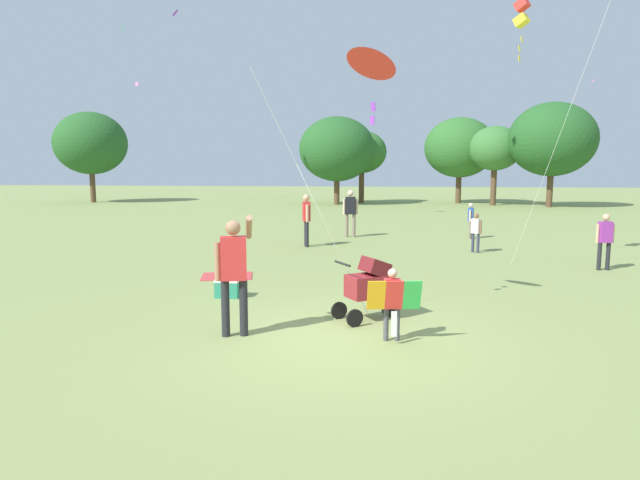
% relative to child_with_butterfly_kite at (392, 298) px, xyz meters
% --- Properties ---
extents(ground_plane, '(120.00, 120.00, 0.00)m').
position_rel_child_with_butterfly_kite_xyz_m(ground_plane, '(-0.72, 0.09, -0.63)').
color(ground_plane, '#849351').
extents(treeline_distant, '(44.55, 7.44, 6.23)m').
position_rel_child_with_butterfly_kite_xyz_m(treeline_distant, '(1.36, 28.69, 3.09)').
color(treeline_distant, brown).
rests_on(treeline_distant, ground).
extents(child_with_butterfly_kite, '(0.76, 0.39, 1.04)m').
position_rel_child_with_butterfly_kite_xyz_m(child_with_butterfly_kite, '(0.00, 0.00, 0.00)').
color(child_with_butterfly_kite, '#4C4C51').
rests_on(child_with_butterfly_kite, ground).
extents(person_adult_flyer, '(0.56, 0.61, 1.78)m').
position_rel_child_with_butterfly_kite_xyz_m(person_adult_flyer, '(-2.28, 0.01, 0.40)').
color(person_adult_flyer, '#232328').
rests_on(person_adult_flyer, ground).
extents(stroller, '(1.07, 0.87, 1.03)m').
position_rel_child_with_butterfly_kite_xyz_m(stroller, '(-0.36, 1.08, -0.02)').
color(stroller, black).
rests_on(stroller, ground).
extents(kite_adult_black, '(2.21, 1.77, 4.30)m').
position_rel_child_with_butterfly_kite_xyz_m(kite_adult_black, '(-0.38, 1.36, 3.42)').
color(kite_adult_black, red).
rests_on(kite_adult_black, ground).
extents(kite_orange_delta, '(1.64, 1.73, 6.37)m').
position_rel_child_with_butterfly_kite_xyz_m(kite_orange_delta, '(3.02, 6.38, 5.36)').
color(kite_orange_delta, red).
rests_on(kite_orange_delta, ground).
extents(person_red_shirt, '(0.28, 0.28, 1.13)m').
position_rel_child_with_butterfly_kite_xyz_m(person_red_shirt, '(2.49, 8.54, 0.04)').
color(person_red_shirt, '#33384C').
rests_on(person_red_shirt, ground).
extents(person_sitting_far, '(0.53, 0.24, 1.64)m').
position_rel_child_with_butterfly_kite_xyz_m(person_sitting_far, '(-1.29, 11.66, 0.34)').
color(person_sitting_far, '#7F705B').
rests_on(person_sitting_far, ground).
extents(person_couple_left, '(0.43, 0.22, 1.35)m').
position_rel_child_with_butterfly_kite_xyz_m(person_couple_left, '(5.09, 6.09, 0.17)').
color(person_couple_left, '#232328').
rests_on(person_couple_left, ground).
extents(person_kid_running, '(0.23, 0.38, 1.22)m').
position_rel_child_with_butterfly_kite_xyz_m(person_kid_running, '(2.81, 11.68, 0.09)').
color(person_kid_running, '#7F705B').
rests_on(person_kid_running, ground).
extents(person_back_turned, '(0.29, 0.50, 1.61)m').
position_rel_child_with_butterfly_kite_xyz_m(person_back_turned, '(-2.50, 9.19, 0.32)').
color(person_back_turned, '#232328').
rests_on(person_back_turned, ground).
extents(picnic_blanket, '(1.29, 1.13, 0.02)m').
position_rel_child_with_butterfly_kite_xyz_m(picnic_blanket, '(-3.63, 4.30, -0.62)').
color(picnic_blanket, '#CC3D3D').
rests_on(picnic_blanket, ground).
extents(cooler_box, '(0.45, 0.33, 0.35)m').
position_rel_child_with_butterfly_kite_xyz_m(cooler_box, '(-3.06, 2.37, -0.45)').
color(cooler_box, '#288466').
rests_on(cooler_box, ground).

